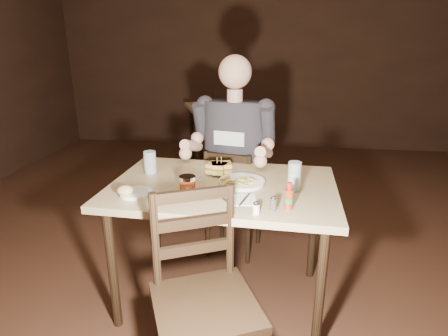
# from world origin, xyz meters

# --- Properties ---
(room_shell) EXTENTS (7.00, 7.00, 7.00)m
(room_shell) POSITION_xyz_m (0.00, 0.00, 1.40)
(room_shell) COLOR black
(room_shell) RESTS_ON ground
(main_table) EXTENTS (1.31, 0.91, 0.77)m
(main_table) POSITION_xyz_m (-0.12, -0.19, 0.69)
(main_table) COLOR tan
(main_table) RESTS_ON ground
(bg_table) EXTENTS (1.04, 1.04, 0.77)m
(bg_table) POSITION_xyz_m (-0.50, 2.50, 0.68)
(bg_table) COLOR tan
(bg_table) RESTS_ON ground
(chair_far) EXTENTS (0.46, 0.49, 0.82)m
(chair_far) POSITION_xyz_m (-0.11, 0.40, 0.41)
(chair_far) COLOR black
(chair_far) RESTS_ON ground
(chair_near) EXTENTS (0.59, 0.61, 0.93)m
(chair_near) POSITION_xyz_m (-0.11, -0.86, 0.47)
(chair_near) COLOR black
(chair_near) RESTS_ON ground
(bg_chair_far) EXTENTS (0.50, 0.53, 0.92)m
(bg_chair_far) POSITION_xyz_m (-0.50, 3.05, 0.46)
(bg_chair_far) COLOR black
(bg_chair_far) RESTS_ON ground
(bg_chair_near) EXTENTS (0.42, 0.45, 0.83)m
(bg_chair_near) POSITION_xyz_m (-0.50, 1.95, 0.42)
(bg_chair_near) COLOR black
(bg_chair_near) RESTS_ON ground
(diner) EXTENTS (0.68, 0.58, 1.03)m
(diner) POSITION_xyz_m (-0.12, 0.35, 0.94)
(diner) COLOR #2A282C
(diner) RESTS_ON chair_far
(dinner_plate) EXTENTS (0.27, 0.27, 0.01)m
(dinner_plate) POSITION_xyz_m (-0.01, -0.17, 0.78)
(dinner_plate) COLOR white
(dinner_plate) RESTS_ON main_table
(sandwich_left) EXTENTS (0.13, 0.12, 0.10)m
(sandwich_left) POSITION_xyz_m (-0.17, -0.05, 0.83)
(sandwich_left) COLOR gold
(sandwich_left) RESTS_ON dinner_plate
(sandwich_right) EXTENTS (0.14, 0.12, 0.10)m
(sandwich_right) POSITION_xyz_m (-0.15, -0.04, 0.84)
(sandwich_right) COLOR gold
(sandwich_right) RESTS_ON dinner_plate
(fries_pile) EXTENTS (0.26, 0.19, 0.04)m
(fries_pile) POSITION_xyz_m (-0.04, -0.22, 0.80)
(fries_pile) COLOR gold
(fries_pile) RESTS_ON dinner_plate
(ketchup_dollop) EXTENTS (0.05, 0.05, 0.01)m
(ketchup_dollop) POSITION_xyz_m (-0.01, -0.15, 0.79)
(ketchup_dollop) COLOR maroon
(ketchup_dollop) RESTS_ON dinner_plate
(glass_left) EXTENTS (0.08, 0.08, 0.14)m
(glass_left) POSITION_xyz_m (-0.59, -0.06, 0.84)
(glass_left) COLOR silver
(glass_left) RESTS_ON main_table
(glass_right) EXTENTS (0.07, 0.07, 0.16)m
(glass_right) POSITION_xyz_m (0.27, -0.24, 0.85)
(glass_right) COLOR silver
(glass_right) RESTS_ON main_table
(hot_sauce) EXTENTS (0.04, 0.04, 0.13)m
(hot_sauce) POSITION_xyz_m (0.24, -0.48, 0.84)
(hot_sauce) COLOR maroon
(hot_sauce) RESTS_ON main_table
(salt_shaker) EXTENTS (0.03, 0.03, 0.06)m
(salt_shaker) POSITION_xyz_m (0.09, -0.56, 0.80)
(salt_shaker) COLOR white
(salt_shaker) RESTS_ON main_table
(pepper_shaker) EXTENTS (0.04, 0.04, 0.06)m
(pepper_shaker) POSITION_xyz_m (0.16, -0.50, 0.80)
(pepper_shaker) COLOR #38332D
(pepper_shaker) RESTS_ON main_table
(syrup_dispenser) EXTENTS (0.09, 0.09, 0.11)m
(syrup_dispenser) POSITION_xyz_m (-0.28, -0.39, 0.83)
(syrup_dispenser) COLOR maroon
(syrup_dispenser) RESTS_ON main_table
(napkin) EXTENTS (0.17, 0.17, 0.00)m
(napkin) POSITION_xyz_m (0.00, -0.41, 0.77)
(napkin) COLOR white
(napkin) RESTS_ON main_table
(knife) EXTENTS (0.13, 0.19, 0.01)m
(knife) POSITION_xyz_m (-0.08, -0.43, 0.78)
(knife) COLOR silver
(knife) RESTS_ON napkin
(fork) EXTENTS (0.05, 0.17, 0.01)m
(fork) POSITION_xyz_m (0.02, -0.40, 0.78)
(fork) COLOR silver
(fork) RESTS_ON napkin
(side_plate) EXTENTS (0.17, 0.17, 0.01)m
(side_plate) POSITION_xyz_m (-0.56, -0.41, 0.78)
(side_plate) COLOR white
(side_plate) RESTS_ON main_table
(bread_roll) EXTENTS (0.09, 0.08, 0.05)m
(bread_roll) POSITION_xyz_m (-0.60, -0.45, 0.81)
(bread_roll) COLOR tan
(bread_roll) RESTS_ON side_plate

